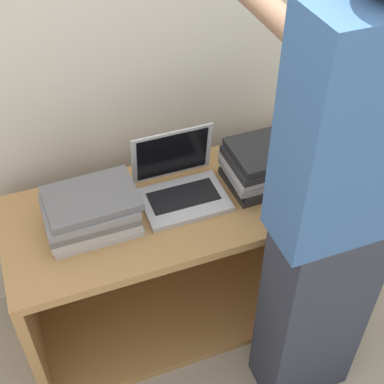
{
  "coord_description": "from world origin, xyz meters",
  "views": [
    {
      "loc": [
        -0.47,
        -1.07,
        2.03
      ],
      "look_at": [
        0.0,
        0.19,
        0.79
      ],
      "focal_mm": 50.0,
      "sensor_mm": 36.0,
      "label": 1
    }
  ],
  "objects_px": {
    "laptop_open": "(180,185)",
    "laptop_stack_left": "(91,212)",
    "person": "(337,213)",
    "laptop_stack_right": "(269,164)"
  },
  "relations": [
    {
      "from": "laptop_open",
      "to": "laptop_stack_left",
      "type": "height_order",
      "value": "laptop_open"
    },
    {
      "from": "laptop_stack_left",
      "to": "laptop_stack_right",
      "type": "height_order",
      "value": "laptop_stack_right"
    },
    {
      "from": "laptop_stack_left",
      "to": "laptop_stack_right",
      "type": "relative_size",
      "value": 1.0
    },
    {
      "from": "laptop_open",
      "to": "laptop_stack_left",
      "type": "bearing_deg",
      "value": -172.63
    },
    {
      "from": "laptop_open",
      "to": "person",
      "type": "xyz_separation_m",
      "value": [
        0.32,
        -0.5,
        0.2
      ]
    },
    {
      "from": "laptop_stack_left",
      "to": "person",
      "type": "bearing_deg",
      "value": -34.49
    },
    {
      "from": "laptop_open",
      "to": "person",
      "type": "height_order",
      "value": "person"
    },
    {
      "from": "laptop_stack_left",
      "to": "person",
      "type": "relative_size",
      "value": 0.18
    },
    {
      "from": "laptop_stack_left",
      "to": "laptop_open",
      "type": "bearing_deg",
      "value": 7.37
    },
    {
      "from": "laptop_stack_right",
      "to": "person",
      "type": "height_order",
      "value": "person"
    }
  ]
}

